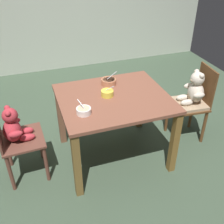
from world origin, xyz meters
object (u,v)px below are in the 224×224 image
at_px(dining_table, 114,107).
at_px(teddy_chair_near_left, 15,132).
at_px(porridge_bowl_yellow_center, 107,93).
at_px(porridge_bowl_terracotta_far_center, 109,82).
at_px(porridge_bowl_white_near_left, 84,111).
at_px(teddy_chair_near_right, 193,96).

distance_m(dining_table, teddy_chair_near_left, 0.97).
bearing_deg(porridge_bowl_yellow_center, dining_table, -36.84).
bearing_deg(porridge_bowl_terracotta_far_center, porridge_bowl_white_near_left, -129.79).
relative_size(teddy_chair_near_right, porridge_bowl_white_near_left, 6.66).
bearing_deg(teddy_chair_near_left, teddy_chair_near_right, -2.30).
distance_m(teddy_chair_near_left, porridge_bowl_white_near_left, 0.69).
bearing_deg(porridge_bowl_yellow_center, teddy_chair_near_left, -178.97).
relative_size(porridge_bowl_terracotta_far_center, porridge_bowl_white_near_left, 1.27).
relative_size(dining_table, teddy_chair_near_right, 1.21).
distance_m(dining_table, teddy_chair_near_right, 0.95).
height_order(dining_table, porridge_bowl_white_near_left, porridge_bowl_white_near_left).
xyz_separation_m(teddy_chair_near_left, porridge_bowl_white_near_left, (0.62, -0.21, 0.24)).
relative_size(dining_table, porridge_bowl_terracotta_far_center, 6.33).
xyz_separation_m(teddy_chair_near_right, porridge_bowl_yellow_center, (-1.00, 0.00, 0.22)).
distance_m(dining_table, porridge_bowl_terracotta_far_center, 0.31).
height_order(teddy_chair_near_right, porridge_bowl_yellow_center, teddy_chair_near_right).
xyz_separation_m(porridge_bowl_yellow_center, porridge_bowl_white_near_left, (-0.29, -0.23, -0.00)).
bearing_deg(teddy_chair_near_left, porridge_bowl_white_near_left, -21.90).
relative_size(teddy_chair_near_left, porridge_bowl_yellow_center, 6.81).
xyz_separation_m(teddy_chair_near_left, porridge_bowl_yellow_center, (0.91, 0.02, 0.24)).
relative_size(teddy_chair_near_right, porridge_bowl_yellow_center, 7.22).
bearing_deg(porridge_bowl_white_near_left, porridge_bowl_yellow_center, 38.25).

